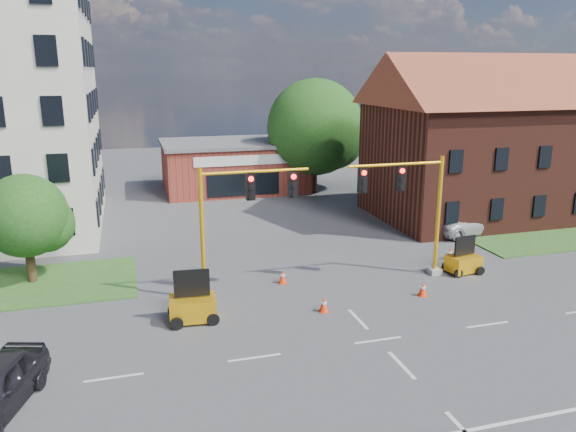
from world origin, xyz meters
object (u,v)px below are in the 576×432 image
object	(u,v)px
trailer_west	(193,306)
trailer_east	(464,262)
signal_mast_west	(238,215)
signal_mast_east	(410,203)
pickup_white	(467,223)

from	to	relation	value
trailer_west	trailer_east	world-z (taller)	trailer_west
signal_mast_west	trailer_east	xyz separation A→B (m)	(11.91, -0.23, -3.33)
signal_mast_east	trailer_west	size ratio (longest dim) A/B	2.83
pickup_white	trailer_east	bearing A→B (deg)	134.18
signal_mast_west	pickup_white	world-z (taller)	signal_mast_west
signal_mast_west	trailer_west	xyz separation A→B (m)	(-2.44, -2.18, -3.23)
signal_mast_east	trailer_west	distance (m)	11.82
signal_mast_west	pickup_white	size ratio (longest dim) A/B	1.19
signal_mast_west	pickup_white	xyz separation A→B (m)	(16.25, 6.05, -3.20)
trailer_west	trailer_east	bearing A→B (deg)	12.51
signal_mast_east	trailer_west	bearing A→B (deg)	-168.94
trailer_east	trailer_west	bearing A→B (deg)	177.97
signal_mast_west	trailer_west	world-z (taller)	signal_mast_west
trailer_west	pickup_white	bearing A→B (deg)	28.53
trailer_east	pickup_white	xyz separation A→B (m)	(4.34, 6.28, 0.13)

